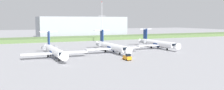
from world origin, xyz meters
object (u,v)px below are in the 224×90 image
Objects in this scene: regional_jet_nearest at (54,51)px; safety_cone_front_marker at (123,59)px; baggage_tug at (127,57)px; safety_cone_mid_marker at (131,58)px; regional_jet_second at (111,46)px; antenna_mast at (102,26)px; regional_jet_third at (157,43)px.

regional_jet_nearest is 56.36× the size of safety_cone_front_marker.
baggage_tug is at bearing -37.40° from regional_jet_nearest.
baggage_tug is 5.82× the size of safety_cone_mid_marker.
regional_jet_second is 9.69× the size of baggage_tug.
safety_cone_front_marker and safety_cone_mid_marker have the same top height.
safety_cone_mid_marker is (-13.45, -60.31, -9.66)m from antenna_mast.
baggage_tug is (-16.45, -63.68, -8.93)m from antenna_mast.
regional_jet_third reaches higher than safety_cone_mid_marker.
regional_jet_second reaches higher than baggage_tug.
regional_jet_nearest is 24.49m from safety_cone_front_marker.
safety_cone_front_marker is at bearing -105.52° from antenna_mast.
regional_jet_third is 56.36× the size of safety_cone_mid_marker.
regional_jet_third is (49.78, 9.51, 0.00)m from regional_jet_nearest.
regional_jet_second is at bearing 88.70° from safety_cone_mid_marker.
regional_jet_third is 38.55m from baggage_tug.
safety_cone_mid_marker is at bearing -102.57° from antenna_mast.
baggage_tug is (-28.89, -25.49, -1.53)m from regional_jet_third.
regional_jet_third reaches higher than baggage_tug.
baggage_tug is (20.90, -15.97, -1.53)m from regional_jet_nearest.
regional_jet_third reaches higher than safety_cone_front_marker.
regional_jet_nearest is 27.11m from safety_cone_mid_marker.
regional_jet_second is 1.29× the size of antenna_mast.
regional_jet_second is 21.17m from baggage_tug.
regional_jet_second is 45.40m from antenna_mast.
regional_jet_second is 56.36× the size of safety_cone_front_marker.
antenna_mast reaches higher than baggage_tug.
baggage_tug is 5.82× the size of safety_cone_front_marker.
regional_jet_third is at bearing -71.96° from antenna_mast.
regional_jet_nearest is at bearing -169.18° from regional_jet_third.
safety_cone_front_marker is 1.00× the size of safety_cone_mid_marker.
safety_cone_mid_marker is (23.90, -12.60, -2.26)m from regional_jet_nearest.
regional_jet_second and regional_jet_third have the same top height.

